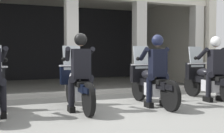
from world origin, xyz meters
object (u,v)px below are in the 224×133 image
(police_officer_center_right, at_px, (157,64))
(police_officer_far_right, at_px, (215,63))
(motorcycle_center_right, at_px, (150,83))
(motorcycle_center_left, at_px, (77,85))
(police_officer_center_left, at_px, (81,65))
(motorcycle_far_right, at_px, (207,80))

(police_officer_center_right, relative_size, police_officer_far_right, 1.00)
(motorcycle_center_right, bearing_deg, motorcycle_center_left, 166.04)
(police_officer_center_left, xyz_separation_m, police_officer_center_right, (1.68, -0.16, 0.00))
(motorcycle_far_right, bearing_deg, police_officer_center_left, 171.09)
(police_officer_center_left, distance_m, motorcycle_center_right, 1.74)
(motorcycle_center_right, height_order, police_officer_far_right, police_officer_far_right)
(motorcycle_center_left, relative_size, motorcycle_center_right, 1.00)
(motorcycle_center_right, height_order, police_officer_center_right, police_officer_center_right)
(police_officer_center_right, height_order, motorcycle_far_right, police_officer_center_right)
(police_officer_center_left, bearing_deg, motorcycle_center_left, 79.41)
(motorcycle_center_right, xyz_separation_m, police_officer_center_right, (-0.00, -0.28, 0.44))
(motorcycle_center_left, bearing_deg, motorcycle_far_right, -11.36)
(police_officer_center_right, bearing_deg, motorcycle_center_left, 156.67)
(police_officer_center_left, bearing_deg, motorcycle_far_right, -6.53)
(police_officer_center_right, bearing_deg, police_officer_center_left, 166.04)
(motorcycle_center_right, distance_m, police_officer_far_right, 1.74)
(motorcycle_center_left, bearing_deg, motorcycle_center_right, -15.87)
(police_officer_center_left, height_order, police_officer_center_right, same)
(police_officer_center_left, relative_size, motorcycle_center_right, 0.78)
(motorcycle_far_right, xyz_separation_m, police_officer_far_right, (-0.00, -0.28, 0.44))
(police_officer_center_right, distance_m, police_officer_far_right, 1.68)
(police_officer_center_left, bearing_deg, police_officer_center_right, -15.87)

